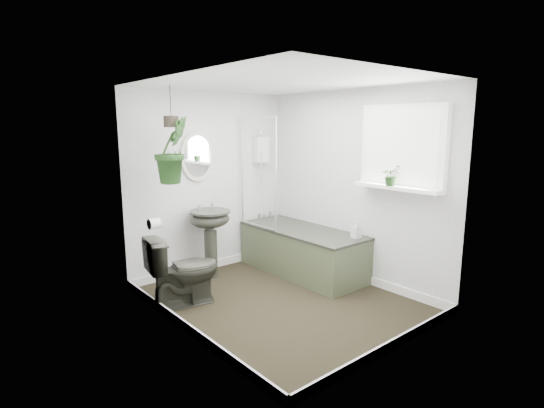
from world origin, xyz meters
TOP-DOWN VIEW (x-y plane):
  - floor at (0.00, 0.00)m, footprint 2.30×2.80m
  - ceiling at (0.00, 0.00)m, footprint 2.30×2.80m
  - wall_back at (0.00, 1.41)m, footprint 2.30×0.02m
  - wall_front at (0.00, -1.41)m, footprint 2.30×0.02m
  - wall_left at (-1.16, 0.00)m, footprint 0.02×2.80m
  - wall_right at (1.16, 0.00)m, footprint 0.02×2.80m
  - skirting at (0.00, 0.00)m, footprint 2.30×2.80m
  - bathtub at (0.80, 0.50)m, footprint 0.72×1.72m
  - bath_screen at (0.47, 0.99)m, footprint 0.04×0.72m
  - shower_box at (0.80, 1.34)m, footprint 0.20×0.10m
  - oval_mirror at (-0.19, 1.37)m, footprint 0.46×0.03m
  - wall_sconce at (-0.59, 1.36)m, footprint 0.04×0.04m
  - toilet_roll_holder at (-1.10, 0.70)m, footprint 0.11×0.11m
  - window_recess at (1.09, -0.70)m, footprint 0.08×1.00m
  - window_sill at (1.02, -0.70)m, footprint 0.18×1.00m
  - window_blinds at (1.04, -0.70)m, footprint 0.01×0.86m
  - toilet at (-0.85, 0.59)m, footprint 0.80×0.54m
  - pedestal_sink at (-0.19, 1.12)m, footprint 0.51×0.43m
  - sill_plant at (0.97, -0.65)m, footprint 0.23×0.21m
  - hanging_plant at (-0.74, 0.95)m, footprint 0.45×0.39m
  - soap_bottle at (0.98, -0.22)m, footprint 0.11×0.11m
  - hanging_pot at (-0.74, 0.95)m, footprint 0.16×0.16m

SIDE VIEW (x-z plane):
  - floor at x=0.00m, z-range -0.02..0.00m
  - skirting at x=0.00m, z-range 0.00..0.10m
  - bathtub at x=0.80m, z-range 0.00..0.58m
  - toilet at x=-0.85m, z-range 0.00..0.76m
  - pedestal_sink at x=-0.19m, z-range 0.00..0.86m
  - soap_bottle at x=0.98m, z-range 0.58..0.78m
  - toilet_roll_holder at x=-1.10m, z-range 0.84..0.96m
  - wall_back at x=0.00m, z-range 0.00..2.30m
  - wall_front at x=0.00m, z-range 0.00..2.30m
  - wall_left at x=-1.16m, z-range 0.00..2.30m
  - wall_right at x=1.16m, z-range 0.00..2.30m
  - window_sill at x=1.02m, z-range 1.21..1.25m
  - bath_screen at x=0.47m, z-range 0.58..1.98m
  - sill_plant at x=0.97m, z-range 1.25..1.47m
  - wall_sconce at x=-0.59m, z-range 1.29..1.51m
  - oval_mirror at x=-0.19m, z-range 1.19..1.81m
  - shower_box at x=0.80m, z-range 1.38..1.73m
  - hanging_plant at x=-0.74m, z-range 1.26..1.98m
  - window_recess at x=1.09m, z-range 1.20..2.10m
  - window_blinds at x=1.04m, z-range 1.27..2.03m
  - hanging_pot at x=-0.74m, z-range 1.86..1.98m
  - ceiling at x=0.00m, z-range 2.30..2.32m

